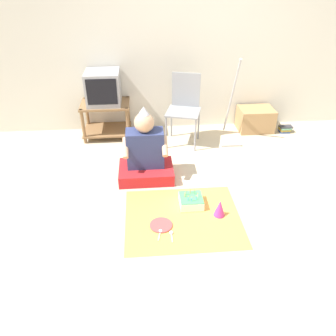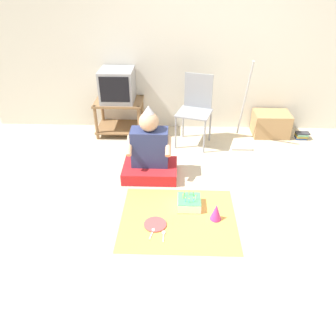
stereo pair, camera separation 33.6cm
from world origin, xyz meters
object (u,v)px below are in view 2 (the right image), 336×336
at_px(person_seated, 150,154).
at_px(party_hat_blue, 216,212).
at_px(book_pile, 301,135).
at_px(cardboard_box_stack, 271,124).
at_px(paper_plate, 155,224).
at_px(tv, 117,85).
at_px(folding_chair, 196,105).
at_px(dust_mop, 243,122).
at_px(birthday_cake, 189,202).

xyz_separation_m(person_seated, party_hat_blue, (0.70, -0.78, -0.19)).
xyz_separation_m(book_pile, party_hat_blue, (-1.38, -1.79, 0.04)).
height_order(cardboard_box_stack, book_pile, cardboard_box_stack).
bearing_deg(paper_plate, person_seated, 97.52).
relative_size(tv, party_hat_blue, 2.66).
distance_m(cardboard_box_stack, party_hat_blue, 2.14).
xyz_separation_m(folding_chair, paper_plate, (-0.43, -1.75, -0.53)).
bearing_deg(party_hat_blue, person_seated, 132.14).
distance_m(cardboard_box_stack, dust_mop, 0.61).
relative_size(folding_chair, party_hat_blue, 5.34).
xyz_separation_m(tv, dust_mop, (1.71, -0.33, -0.37)).
distance_m(person_seated, birthday_cake, 0.77).
distance_m(tv, book_pile, 2.69).
bearing_deg(dust_mop, folding_chair, 172.26).
relative_size(cardboard_box_stack, book_pile, 2.70).
height_order(book_pile, birthday_cake, birthday_cake).
distance_m(folding_chair, dust_mop, 0.67).
xyz_separation_m(tv, paper_plate, (0.64, -2.00, -0.70)).
height_order(birthday_cake, paper_plate, birthday_cake).
distance_m(folding_chair, birthday_cake, 1.54).
bearing_deg(cardboard_box_stack, tv, -179.55).
height_order(cardboard_box_stack, paper_plate, cardboard_box_stack).
bearing_deg(tv, person_seated, -64.93).
distance_m(tv, party_hat_blue, 2.34).
relative_size(person_seated, party_hat_blue, 4.93).
height_order(tv, cardboard_box_stack, tv).
height_order(folding_chair, book_pile, folding_chair).
relative_size(person_seated, birthday_cake, 3.62).
bearing_deg(paper_plate, book_pile, 43.95).
bearing_deg(cardboard_box_stack, birthday_cake, -125.02).
bearing_deg(tv, birthday_cake, -60.40).
relative_size(tv, birthday_cake, 1.96).
bearing_deg(cardboard_box_stack, person_seated, -145.59).
relative_size(dust_mop, birthday_cake, 4.95).
bearing_deg(dust_mop, person_seated, -146.54).
relative_size(book_pile, birthday_cake, 0.78).
height_order(tv, person_seated, tv).
height_order(folding_chair, dust_mop, dust_mop).
bearing_deg(folding_chair, book_pile, 5.32).
height_order(tv, book_pile, tv).
bearing_deg(person_seated, dust_mop, 33.46).
xyz_separation_m(cardboard_box_stack, book_pile, (0.43, -0.12, -0.12)).
distance_m(cardboard_box_stack, person_seated, 2.01).
bearing_deg(tv, folding_chair, -13.02).
height_order(tv, folding_chair, tv).
relative_size(birthday_cake, party_hat_blue, 1.36).
xyz_separation_m(book_pile, birthday_cake, (-1.64, -1.60, 0.01)).
bearing_deg(folding_chair, paper_plate, -103.89).
bearing_deg(dust_mop, book_pile, 14.30).
bearing_deg(tv, party_hat_blue, -57.09).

